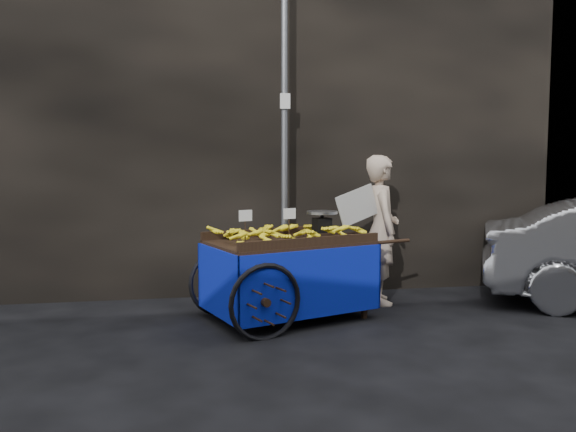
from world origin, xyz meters
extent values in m
plane|color=black|center=(0.00, 0.00, 0.00)|extent=(80.00, 80.00, 0.00)
cube|color=black|center=(-1.00, 2.60, 2.50)|extent=(11.00, 2.00, 5.00)
cylinder|color=slate|center=(0.30, 1.30, 2.00)|extent=(0.08, 0.08, 4.00)
cube|color=white|center=(0.30, 1.25, 2.40)|extent=(0.12, 0.02, 0.18)
cube|color=black|center=(0.20, 0.45, 0.81)|extent=(1.85, 1.48, 0.06)
cube|color=black|center=(0.04, 0.90, 0.88)|extent=(1.54, 0.57, 0.10)
cube|color=black|center=(0.36, 0.00, 0.88)|extent=(1.54, 0.57, 0.10)
cube|color=black|center=(1.00, 0.30, 0.40)|extent=(0.06, 0.06, 0.81)
cube|color=black|center=(0.73, 1.06, 0.40)|extent=(0.06, 0.06, 0.81)
cylinder|color=black|center=(1.33, 0.42, 0.81)|extent=(0.49, 0.20, 0.04)
cylinder|color=black|center=(1.07, 1.18, 0.81)|extent=(0.49, 0.20, 0.04)
torus|color=black|center=(-0.14, -0.25, 0.35)|extent=(0.73, 0.30, 0.76)
torus|color=black|center=(-0.50, 0.78, 0.35)|extent=(0.73, 0.30, 0.76)
cylinder|color=black|center=(-0.32, 0.27, 0.35)|extent=(0.42, 1.08, 0.05)
cube|color=#082999|center=(0.37, -0.04, 0.46)|extent=(1.57, 0.56, 0.69)
cube|color=#082999|center=(0.03, 0.93, 0.46)|extent=(1.57, 0.56, 0.69)
cube|color=#082999|center=(-0.57, 0.18, 0.46)|extent=(0.36, 1.00, 0.69)
cube|color=#082999|center=(0.97, 0.72, 0.46)|extent=(0.36, 1.00, 0.69)
cube|color=black|center=(0.61, 0.65, 0.98)|extent=(0.22, 0.19, 0.16)
cylinder|color=silver|center=(0.61, 0.65, 1.12)|extent=(0.44, 0.44, 0.03)
cube|color=white|center=(-0.29, 0.16, 1.14)|extent=(0.14, 0.06, 0.11)
cube|color=white|center=(0.19, 0.33, 1.14)|extent=(0.14, 0.06, 0.11)
imported|color=tan|center=(1.40, 0.93, 0.88)|extent=(0.47, 0.67, 1.76)
cube|color=beige|center=(1.05, 0.77, 1.18)|extent=(0.57, 0.18, 0.50)
ellipsoid|color=blue|center=(1.23, 0.81, 0.11)|extent=(0.25, 0.20, 0.23)
camera|label=1|loc=(-0.84, -5.38, 1.62)|focal=35.00mm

